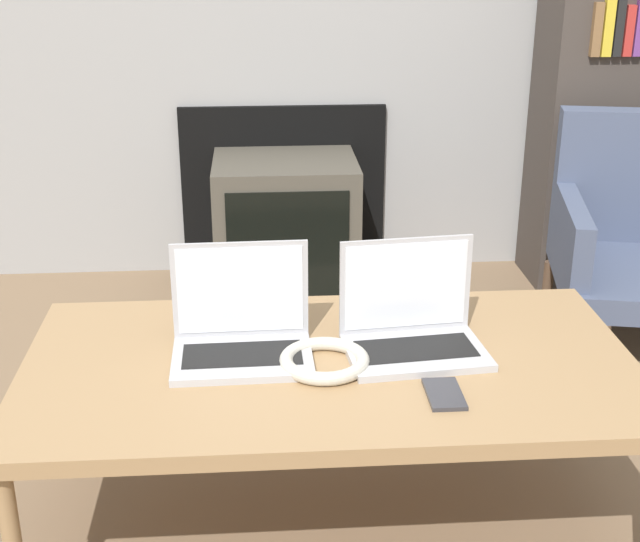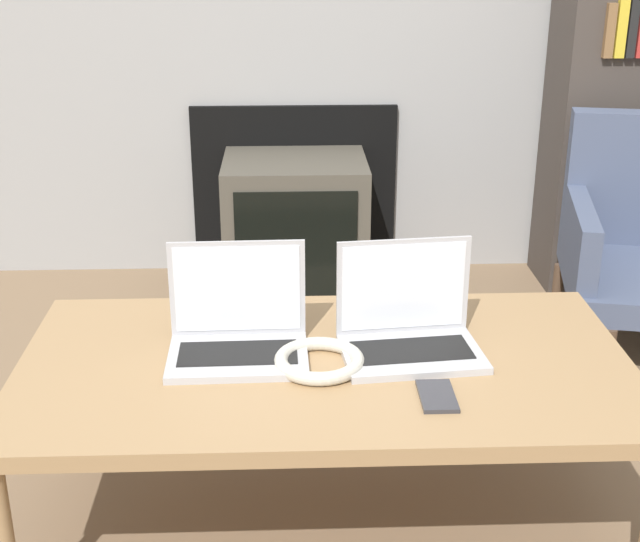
% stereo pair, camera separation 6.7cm
% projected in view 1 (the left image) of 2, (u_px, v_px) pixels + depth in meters
% --- Properties ---
extents(table, '(1.33, 0.70, 0.40)m').
position_uv_depth(table, '(330.00, 372.00, 1.94)').
color(table, '#9E7A51').
rests_on(table, ground_plane).
extents(laptop_left, '(0.30, 0.22, 0.24)m').
position_uv_depth(laptop_left, '(242.00, 330.00, 1.94)').
color(laptop_left, '#B2B2B7').
rests_on(laptop_left, table).
extents(laptop_right, '(0.32, 0.24, 0.24)m').
position_uv_depth(laptop_right, '(412.00, 325.00, 1.96)').
color(laptop_right, '#B2B2B7').
rests_on(laptop_right, table).
extents(headphones, '(0.19, 0.19, 0.03)m').
position_uv_depth(headphones, '(324.00, 361.00, 1.89)').
color(headphones, beige).
rests_on(headphones, table).
extents(phone, '(0.07, 0.12, 0.01)m').
position_uv_depth(phone, '(444.00, 394.00, 1.78)').
color(phone, '#333338').
rests_on(phone, table).
extents(tv, '(0.51, 0.43, 0.50)m').
position_uv_depth(tv, '(286.00, 227.00, 3.23)').
color(tv, '#4C473D').
rests_on(tv, ground_plane).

